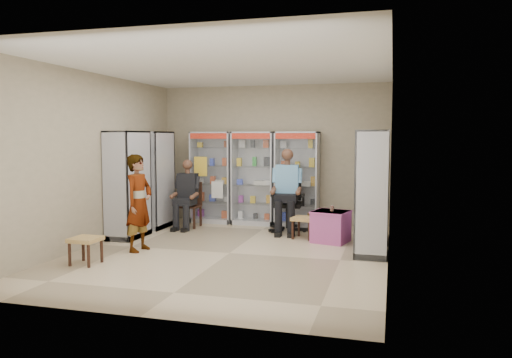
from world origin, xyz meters
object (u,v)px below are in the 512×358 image
(woven_stool_a, at_px, (304,228))
(pink_trunk, at_px, (331,227))
(cabinet_back_left, at_px, (212,177))
(cabinet_right_far, at_px, (374,186))
(wooden_chair, at_px, (189,205))
(seated_shopkeeper, at_px, (287,193))
(cabinet_left_near, at_px, (128,185))
(office_chair, at_px, (288,201))
(cabinet_right_near, at_px, (372,193))
(standing_man, at_px, (139,203))
(cabinet_left_far, at_px, (155,180))
(woven_stool_b, at_px, (86,251))
(cabinet_back_right, at_px, (297,179))
(cabinet_back_mid, at_px, (254,178))

(woven_stool_a, bearing_deg, pink_trunk, -19.06)
(cabinet_back_left, distance_m, cabinet_right_far, 3.71)
(cabinet_back_left, relative_size, wooden_chair, 2.13)
(cabinet_right_far, distance_m, seated_shopkeeper, 1.76)
(cabinet_right_far, xyz_separation_m, cabinet_left_near, (-4.46, -0.90, 0.00))
(woven_stool_a, bearing_deg, cabinet_left_near, -166.43)
(cabinet_right_far, height_order, cabinet_left_near, same)
(office_chair, bearing_deg, cabinet_right_near, -48.35)
(wooden_chair, distance_m, standing_man, 2.26)
(cabinet_right_near, bearing_deg, woven_stool_a, 52.36)
(cabinet_left_near, bearing_deg, woven_stool_a, 103.57)
(office_chair, distance_m, woven_stool_a, 0.85)
(cabinet_right_far, relative_size, standing_man, 1.25)
(wooden_chair, relative_size, standing_man, 0.59)
(cabinet_right_near, distance_m, office_chair, 2.35)
(office_chair, bearing_deg, cabinet_left_far, -179.64)
(seated_shopkeeper, height_order, woven_stool_b, seated_shopkeeper)
(woven_stool_a, height_order, standing_man, standing_man)
(cabinet_left_far, height_order, pink_trunk, cabinet_left_far)
(seated_shopkeeper, bearing_deg, cabinet_back_right, 79.38)
(standing_man, bearing_deg, cabinet_back_mid, -13.63)
(wooden_chair, relative_size, pink_trunk, 1.60)
(seated_shopkeeper, bearing_deg, pink_trunk, -43.04)
(cabinet_back_left, bearing_deg, wooden_chair, -108.90)
(cabinet_back_right, xyz_separation_m, cabinet_right_near, (1.63, -2.23, 0.00))
(cabinet_right_near, distance_m, cabinet_left_near, 4.46)
(cabinet_back_left, height_order, cabinet_left_near, same)
(cabinet_left_near, xyz_separation_m, pink_trunk, (3.72, 0.59, -0.72))
(wooden_chair, bearing_deg, standing_man, -88.70)
(cabinet_back_mid, xyz_separation_m, woven_stool_a, (1.32, -1.26, -0.80))
(cabinet_right_far, bearing_deg, seated_shopkeeper, 75.82)
(cabinet_right_near, bearing_deg, cabinet_left_near, 87.43)
(cabinet_right_far, height_order, wooden_chair, cabinet_right_far)
(office_chair, xyz_separation_m, woven_stool_b, (-2.38, -3.32, -0.41))
(cabinet_back_mid, bearing_deg, woven_stool_a, -43.63)
(seated_shopkeeper, bearing_deg, cabinet_left_near, -159.73)
(cabinet_left_near, distance_m, office_chair, 3.11)
(cabinet_back_mid, distance_m, cabinet_back_right, 0.95)
(pink_trunk, bearing_deg, cabinet_left_near, -170.94)
(cabinet_right_near, xyz_separation_m, woven_stool_a, (-1.26, 0.97, -0.80))
(cabinet_left_near, relative_size, standing_man, 1.25)
(standing_man, bearing_deg, office_chair, -33.78)
(cabinet_right_far, bearing_deg, wooden_chair, 83.96)
(seated_shopkeeper, relative_size, woven_stool_a, 3.83)
(cabinet_back_mid, distance_m, woven_stool_b, 4.32)
(cabinet_right_far, height_order, woven_stool_a, cabinet_right_far)
(cabinet_back_mid, xyz_separation_m, cabinet_right_far, (2.58, -1.13, 0.00))
(woven_stool_a, bearing_deg, cabinet_back_mid, 136.37)
(pink_trunk, relative_size, woven_stool_b, 1.45)
(woven_stool_b, bearing_deg, cabinet_left_far, 97.27)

